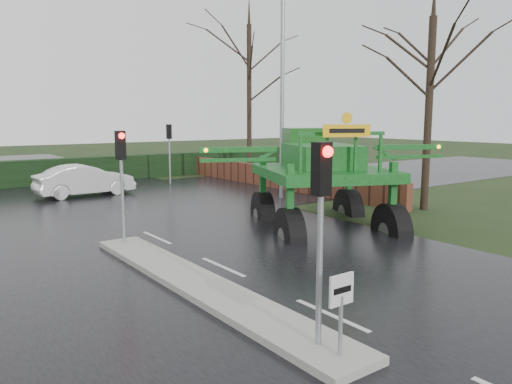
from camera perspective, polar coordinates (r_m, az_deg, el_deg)
ground at (r=10.31m, az=8.57°, el=-13.85°), size 140.00×140.00×0.00m
road_main at (r=18.46m, az=-13.91°, el=-3.96°), size 14.00×80.00×0.02m
road_cross at (r=24.03m, az=-19.39°, el=-1.33°), size 80.00×12.00×0.02m
median_island at (r=11.79m, az=-6.59°, el=-10.46°), size 1.20×10.00×0.16m
hedge_row at (r=31.61m, az=-23.72°, el=2.04°), size 44.00×0.90×1.50m
brick_wall at (r=28.73m, az=0.97°, el=1.88°), size 0.40×20.00×1.20m
keep_left_sign at (r=8.08m, az=9.71°, el=-12.24°), size 0.50×0.07×1.35m
traffic_signal_near at (r=8.02m, az=7.46°, el=-1.00°), size 0.26×0.33×3.52m
traffic_signal_mid at (r=15.29m, az=-15.15°, el=3.27°), size 0.26×0.33×3.52m
traffic_signal_far at (r=29.87m, az=-9.90°, el=5.84°), size 0.26×0.33×3.52m
street_light_right at (r=24.06m, az=2.44°, el=13.45°), size 3.85×0.30×10.00m
tree_right_near at (r=22.31m, az=19.25°, el=11.35°), size 5.60×5.60×9.64m
tree_right_far at (r=34.15m, az=-0.78°, el=12.84°), size 7.00×7.00×12.05m
crop_sprayer at (r=16.22m, az=3.68°, el=3.18°), size 8.45×6.86×5.09m
white_sedan at (r=26.55m, az=-18.89°, el=-0.43°), size 4.80×1.80×1.56m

